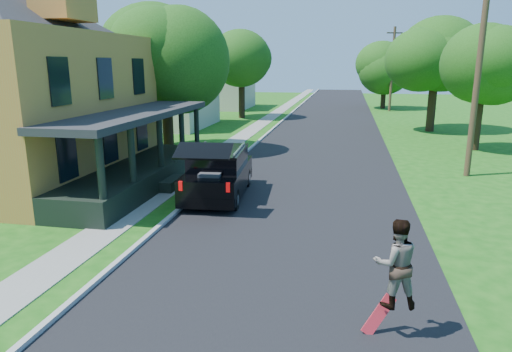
% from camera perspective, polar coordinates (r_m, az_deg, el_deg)
% --- Properties ---
extents(ground, '(140.00, 140.00, 0.00)m').
position_cam_1_polar(ground, '(12.15, 3.20, -10.35)').
color(ground, '#145010').
rests_on(ground, ground).
extents(street, '(8.00, 120.00, 0.02)m').
position_cam_1_polar(street, '(31.41, 8.38, 4.63)').
color(street, black).
rests_on(street, ground).
extents(curb, '(0.15, 120.00, 0.12)m').
position_cam_1_polar(curb, '(31.86, 1.06, 4.90)').
color(curb, '#A1A19C').
rests_on(curb, ground).
extents(sidewalk, '(1.30, 120.00, 0.03)m').
position_cam_1_polar(sidewalk, '(32.17, -1.66, 4.99)').
color(sidewalk, gray).
rests_on(sidewalk, ground).
extents(front_walk, '(6.50, 1.20, 0.03)m').
position_cam_1_polar(front_walk, '(20.83, -21.05, -0.89)').
color(front_walk, gray).
rests_on(front_walk, ground).
extents(neighbor_house_mid, '(12.78, 12.78, 8.30)m').
position_cam_1_polar(neighbor_house_mid, '(38.06, -12.27, 12.41)').
color(neighbor_house_mid, '#B5B3A0').
rests_on(neighbor_house_mid, ground).
extents(neighbor_house_far, '(12.78, 12.78, 8.30)m').
position_cam_1_polar(neighbor_house_far, '(53.14, -5.30, 13.00)').
color(neighbor_house_far, '#B5B3A0').
rests_on(neighbor_house_far, ground).
extents(black_suv, '(2.38, 5.34, 2.42)m').
position_cam_1_polar(black_suv, '(17.40, -4.75, 0.37)').
color(black_suv, black).
rests_on(black_suv, ground).
extents(skateboarder, '(0.93, 0.80, 1.69)m').
position_cam_1_polar(skateboarder, '(8.77, 17.09, -10.38)').
color(skateboarder, black).
rests_on(skateboarder, ground).
extents(skateboard, '(0.64, 0.27, 0.83)m').
position_cam_1_polar(skateboard, '(9.29, 15.07, -16.57)').
color(skateboard, '#B40F1C').
rests_on(skateboard, ground).
extents(tree_left_mid, '(7.56, 7.27, 8.94)m').
position_cam_1_polar(tree_left_mid, '(26.58, -11.47, 15.15)').
color(tree_left_mid, black).
rests_on(tree_left_mid, ground).
extents(tree_left_far, '(6.52, 6.25, 9.08)m').
position_cam_1_polar(tree_left_far, '(42.96, -1.89, 15.30)').
color(tree_left_far, black).
rests_on(tree_left_far, ground).
extents(tree_right_near, '(5.77, 5.96, 7.47)m').
position_cam_1_polar(tree_right_near, '(29.63, 26.51, 12.39)').
color(tree_right_near, black).
rests_on(tree_right_near, ground).
extents(tree_right_mid, '(7.41, 7.60, 9.18)m').
position_cam_1_polar(tree_right_mid, '(36.77, 21.62, 14.50)').
color(tree_right_mid, black).
rests_on(tree_right_mid, ground).
extents(tree_right_far, '(6.73, 6.89, 7.99)m').
position_cam_1_polar(tree_right_far, '(54.27, 15.85, 13.45)').
color(tree_right_far, black).
rests_on(tree_right_far, ground).
extents(utility_pole_near, '(1.64, 0.27, 10.33)m').
position_cam_1_polar(utility_pole_near, '(22.38, 26.22, 13.37)').
color(utility_pole_near, '#3D301C').
rests_on(utility_pole_near, ground).
extents(utility_pole_far, '(1.64, 0.67, 8.67)m').
position_cam_1_polar(utility_pole_far, '(51.16, 16.66, 12.78)').
color(utility_pole_far, '#3D301C').
rests_on(utility_pole_far, ground).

